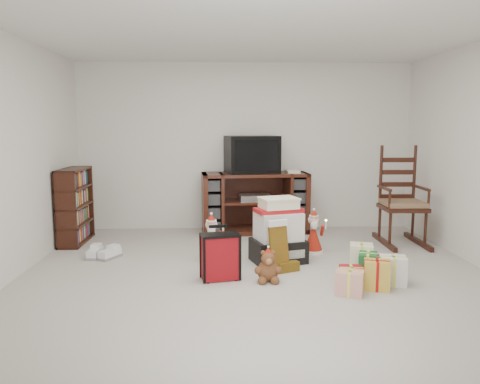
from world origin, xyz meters
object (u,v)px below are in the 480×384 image
gift_pile (278,234)px  crt_television (252,154)px  red_suitcase (220,257)px  gift_cluster (368,270)px  mrs_claus_figurine (212,243)px  bookshelf (75,207)px  santa_figurine (313,236)px  sneaker_pair (102,254)px  rocking_chair (401,209)px  teddy_bear (268,268)px  tv_stand (255,203)px

gift_pile → crt_television: (-0.20, 1.57, 0.83)m
red_suitcase → gift_cluster: red_suitcase is taller
red_suitcase → mrs_claus_figurine: (-0.10, 0.68, -0.03)m
bookshelf → red_suitcase: bookshelf is taller
red_suitcase → gift_cluster: (1.50, -0.11, -0.13)m
red_suitcase → santa_figurine: size_ratio=1.03×
bookshelf → gift_cluster: bearing=-27.0°
mrs_claus_figurine → sneaker_pair: bearing=172.5°
red_suitcase → mrs_claus_figurine: same height
bookshelf → santa_figurine: bearing=-11.7°
bookshelf → rocking_chair: 4.37m
bookshelf → gift_cluster: bookshelf is taller
gift_cluster → santa_figurine: bearing=107.0°
gift_pile → mrs_claus_figurine: 0.78m
gift_cluster → crt_television: size_ratio=1.20×
mrs_claus_figurine → sneaker_pair: size_ratio=1.42×
red_suitcase → santa_figurine: red_suitcase is taller
bookshelf → gift_cluster: 3.89m
rocking_chair → crt_television: size_ratio=1.65×
sneaker_pair → bookshelf: bearing=137.5°
bookshelf → sneaker_pair: (0.54, -0.79, -0.43)m
teddy_bear → sneaker_pair: 2.11m
sneaker_pair → crt_television: bearing=48.7°
santa_figurine → crt_television: bearing=120.3°
bookshelf → crt_television: size_ratio=1.22×
tv_stand → teddy_bear: size_ratio=4.95×
sneaker_pair → crt_television: (1.87, 1.33, 1.10)m
bookshelf → gift_pile: (2.62, -1.03, -0.16)m
red_suitcase → crt_television: crt_television is taller
crt_television → rocking_chair: bearing=-32.2°
gift_pile → sneaker_pair: gift_pile is taller
mrs_claus_figurine → gift_cluster: 1.79m
red_suitcase → santa_figurine: (1.16, 1.00, -0.03)m
red_suitcase → sneaker_pair: 1.66m
red_suitcase → teddy_bear: 0.50m
tv_stand → red_suitcase: bearing=-108.3°
gift_cluster → tv_stand: bearing=113.4°
rocking_chair → red_suitcase: 2.82m
tv_stand → red_suitcase: (-0.51, -2.16, -0.20)m
tv_stand → crt_television: 0.71m
bookshelf → santa_figurine: 3.19m
crt_television → mrs_claus_figurine: bearing=-121.8°
red_suitcase → rocking_chair: bearing=18.0°
sneaker_pair → gift_cluster: bearing=-5.1°
mrs_claus_figurine → gift_cluster: size_ratio=0.57×
mrs_claus_figurine → sneaker_pair: (-1.31, 0.17, -0.16)m
mrs_claus_figurine → sneaker_pair: 1.33m
gift_pile → sneaker_pair: bearing=157.8°
tv_stand → gift_pile: bearing=-89.1°
teddy_bear → mrs_claus_figurine: mrs_claus_figurine is taller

